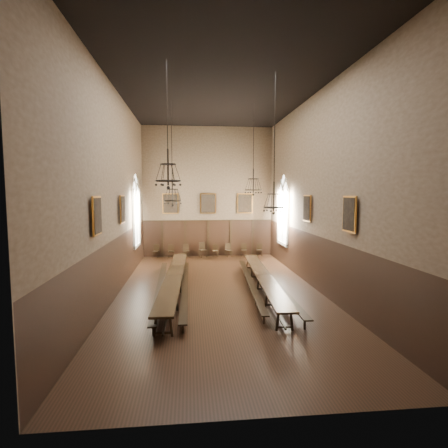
{
  "coord_description": "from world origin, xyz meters",
  "views": [
    {
      "loc": [
        -1.33,
        -15.43,
        4.47
      ],
      "look_at": [
        0.37,
        1.5,
        2.93
      ],
      "focal_mm": 28.0,
      "sensor_mm": 36.0,
      "label": 1
    }
  ],
  "objects": [
    {
      "name": "floor",
      "position": [
        0.0,
        0.0,
        -0.01
      ],
      "size": [
        9.0,
        18.0,
        0.02
      ],
      "primitive_type": "cube",
      "color": "black",
      "rests_on": "ground"
    },
    {
      "name": "ceiling",
      "position": [
        0.0,
        0.0,
        9.01
      ],
      "size": [
        9.0,
        18.0,
        0.02
      ],
      "primitive_type": "cube",
      "color": "black",
      "rests_on": "ground"
    },
    {
      "name": "wall_back",
      "position": [
        0.0,
        9.01,
        4.5
      ],
      "size": [
        9.0,
        0.02,
        9.0
      ],
      "primitive_type": "cube",
      "color": "#766048",
      "rests_on": "ground"
    },
    {
      "name": "wall_front",
      "position": [
        0.0,
        -9.01,
        4.5
      ],
      "size": [
        9.0,
        0.02,
        9.0
      ],
      "primitive_type": "cube",
      "color": "#766048",
      "rests_on": "ground"
    },
    {
      "name": "wall_left",
      "position": [
        -4.51,
        0.0,
        4.5
      ],
      "size": [
        0.02,
        18.0,
        9.0
      ],
      "primitive_type": "cube",
      "color": "#766048",
      "rests_on": "ground"
    },
    {
      "name": "wall_right",
      "position": [
        4.51,
        0.0,
        4.5
      ],
      "size": [
        0.02,
        18.0,
        9.0
      ],
      "primitive_type": "cube",
      "color": "#766048",
      "rests_on": "ground"
    },
    {
      "name": "wainscot_panelling",
      "position": [
        0.0,
        0.0,
        1.25
      ],
      "size": [
        9.0,
        18.0,
        2.5
      ],
      "primitive_type": null,
      "color": "black",
      "rests_on": "floor"
    },
    {
      "name": "table_left",
      "position": [
        -2.0,
        -0.04,
        0.42
      ],
      "size": [
        1.08,
        10.66,
        0.83
      ],
      "rotation": [
        0.0,
        0.0,
        -0.03
      ],
      "color": "black",
      "rests_on": "floor"
    },
    {
      "name": "table_right",
      "position": [
        1.97,
        -0.22,
        0.39
      ],
      "size": [
        1.27,
        10.04,
        0.78
      ],
      "rotation": [
        0.0,
        0.0,
        -0.06
      ],
      "color": "black",
      "rests_on": "floor"
    },
    {
      "name": "bench_left_outer",
      "position": [
        -2.61,
        -0.25,
        0.28
      ],
      "size": [
        0.58,
        9.66,
        0.43
      ],
      "rotation": [
        0.0,
        0.0,
        0.03
      ],
      "color": "black",
      "rests_on": "floor"
    },
    {
      "name": "bench_left_inner",
      "position": [
        -1.53,
        -0.22,
        0.27
      ],
      "size": [
        0.32,
        9.51,
        0.43
      ],
      "rotation": [
        0.0,
        0.0,
        -0.0
      ],
      "color": "black",
      "rests_on": "floor"
    },
    {
      "name": "bench_right_inner",
      "position": [
        1.46,
        0.19,
        0.27
      ],
      "size": [
        0.89,
        9.31,
        0.42
      ],
      "rotation": [
        0.0,
        0.0,
        -0.07
      ],
      "color": "black",
      "rests_on": "floor"
    },
    {
      "name": "bench_right_outer",
      "position": [
        2.48,
        0.04,
        0.29
      ],
      "size": [
        0.47,
        10.29,
        0.46
      ],
      "rotation": [
        0.0,
        0.0,
        -0.02
      ],
      "color": "black",
      "rests_on": "floor"
    },
    {
      "name": "chair_0",
      "position": [
        -3.62,
        8.61,
        0.27
      ],
      "size": [
        0.48,
        0.48,
        0.9
      ],
      "rotation": [
        0.0,
        0.0,
        -0.23
      ],
      "color": "black",
      "rests_on": "floor"
    },
    {
      "name": "chair_1",
      "position": [
        -2.57,
        8.55,
        0.27
      ],
      "size": [
        0.42,
        0.42,
        0.89
      ],
      "rotation": [
        0.0,
        0.0,
        0.07
      ],
      "color": "black",
      "rests_on": "floor"
    },
    {
      "name": "chair_2",
      "position": [
        -1.54,
        8.49,
        0.28
      ],
      "size": [
        0.48,
        0.48,
        0.91
      ],
      "rotation": [
        0.0,
        0.0,
        0.2
      ],
      "color": "black",
      "rests_on": "floor"
    },
    {
      "name": "chair_3",
      "position": [
        -0.38,
        8.47,
        0.31
      ],
      "size": [
        0.57,
        0.57,
        1.02
      ],
      "rotation": [
        0.0,
        0.0,
        0.33
      ],
      "color": "black",
      "rests_on": "floor"
    },
    {
      "name": "chair_4",
      "position": [
        0.48,
        8.55,
        0.26
      ],
      "size": [
        0.39,
        0.39,
        0.86
      ],
      "rotation": [
        0.0,
        0.0,
        -0.03
      ],
      "color": "black",
      "rests_on": "floor"
    },
    {
      "name": "chair_5",
      "position": [
        1.41,
        8.51,
        0.28
      ],
      "size": [
        0.5,
        0.5,
        0.92
      ],
      "rotation": [
        0.0,
        0.0,
        0.28
      ],
      "color": "black",
      "rests_on": "floor"
    },
    {
      "name": "chair_6",
      "position": [
        2.49,
        8.56,
        0.27
      ],
      "size": [
        0.45,
        0.45,
        0.88
      ],
      "rotation": [
        0.0,
        0.0,
        -0.17
      ],
      "color": "black",
      "rests_on": "floor"
    },
    {
      "name": "chair_7",
      "position": [
        3.59,
        8.51,
        0.27
      ],
      "size": [
        0.44,
        0.44,
        0.88
      ],
      "rotation": [
        0.0,
        0.0,
        -0.15
      ],
      "color": "black",
      "rests_on": "floor"
    },
    {
      "name": "chandelier_back_left",
      "position": [
        -2.17,
        2.6,
        4.37
      ],
      "size": [
        0.9,
        0.9,
        5.11
      ],
      "color": "black",
      "rests_on": "ceiling"
    },
    {
      "name": "chandelier_back_right",
      "position": [
        2.0,
        2.47,
        4.89
      ],
      "size": [
        0.88,
        0.88,
        4.56
      ],
      "color": "black",
      "rests_on": "ceiling"
    },
    {
      "name": "chandelier_front_left",
      "position": [
        -2.05,
        -2.94,
        5.15
      ],
      "size": [
        0.89,
        0.89,
        4.28
      ],
      "color": "black",
      "rests_on": "ceiling"
    },
    {
      "name": "chandelier_front_right",
      "position": [
        1.95,
        -2.14,
        4.26
      ],
      "size": [
        0.81,
        0.81,
        5.26
      ],
      "color": "black",
      "rests_on": "ceiling"
    },
    {
      "name": "portrait_back_0",
      "position": [
        -2.6,
        8.88,
        3.7
      ],
      "size": [
        1.1,
        0.12,
        1.4
      ],
      "color": "#C3802F",
      "rests_on": "wall_back"
    },
    {
      "name": "portrait_back_1",
      "position": [
        0.0,
        8.88,
        3.7
      ],
      "size": [
        1.1,
        0.12,
        1.4
      ],
      "color": "#C3802F",
      "rests_on": "wall_back"
    },
    {
      "name": "portrait_back_2",
      "position": [
        2.6,
        8.88,
        3.7
      ],
      "size": [
        1.1,
        0.12,
        1.4
      ],
      "color": "#C3802F",
      "rests_on": "wall_back"
    },
    {
      "name": "portrait_left_0",
      "position": [
        -4.38,
        1.0,
        3.7
      ],
      "size": [
        0.12,
        1.0,
        1.3
      ],
      "color": "#C3802F",
      "rests_on": "wall_left"
    },
    {
      "name": "portrait_left_1",
      "position": [
        -4.38,
        -3.5,
        3.7
      ],
      "size": [
        0.12,
        1.0,
        1.3
      ],
      "color": "#C3802F",
      "rests_on": "wall_left"
    },
    {
      "name": "portrait_right_0",
      "position": [
        4.38,
        1.0,
        3.7
      ],
      "size": [
        0.12,
        1.0,
        1.3
      ],
      "color": "#C3802F",
      "rests_on": "wall_right"
    },
    {
      "name": "portrait_right_1",
      "position": [
        4.38,
        -3.5,
        3.7
      ],
      "size": [
        0.12,
        1.0,
        1.3
      ],
      "color": "#C3802F",
      "rests_on": "wall_right"
    },
    {
      "name": "window_right",
      "position": [
        4.43,
        5.5,
        3.4
      ],
      "size": [
        0.2,
        2.2,
        4.6
      ],
      "primitive_type": null,
      "color": "white",
      "rests_on": "wall_right"
    },
    {
      "name": "window_left",
      "position": [
        -4.43,
        5.5,
        3.4
      ],
      "size": [
        0.2,
        2.2,
        4.6
      ],
      "primitive_type": null,
      "color": "white",
      "rests_on": "wall_left"
    }
  ]
}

